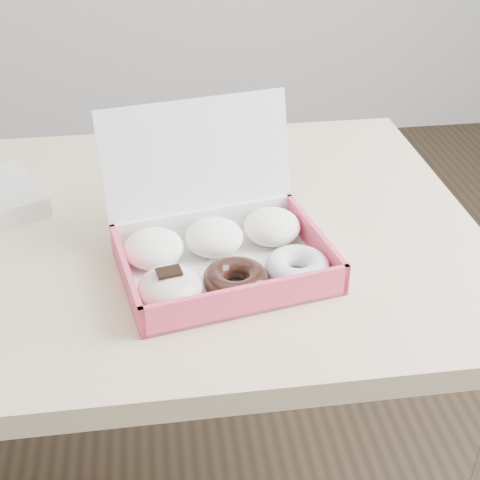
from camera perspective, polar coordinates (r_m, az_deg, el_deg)
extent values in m
cube|color=tan|center=(1.15, -9.91, 0.13)|extent=(1.20, 0.80, 0.04)
cylinder|color=tan|center=(1.72, 9.96, -2.73)|extent=(0.05, 0.05, 0.71)
cube|color=silver|center=(1.02, -1.32, -2.63)|extent=(0.34, 0.28, 0.01)
cube|color=#E74360|center=(0.92, 0.71, -5.20)|extent=(0.30, 0.07, 0.05)
cube|color=silver|center=(1.09, -3.06, 1.45)|extent=(0.30, 0.07, 0.05)
cube|color=#E74360|center=(0.98, -9.65, -3.17)|extent=(0.05, 0.22, 0.05)
cube|color=#E74360|center=(1.05, 6.40, -0.10)|extent=(0.05, 0.22, 0.05)
cube|color=silver|center=(1.07, -3.53, 6.00)|extent=(0.31, 0.12, 0.22)
ellipsoid|color=white|center=(1.03, -7.40, -0.69)|extent=(0.11, 0.11, 0.05)
ellipsoid|color=white|center=(1.05, -2.22, 0.25)|extent=(0.11, 0.11, 0.05)
ellipsoid|color=white|center=(1.07, 2.73, 1.15)|extent=(0.11, 0.11, 0.05)
ellipsoid|color=beige|center=(0.94, -5.99, -4.08)|extent=(0.11, 0.11, 0.05)
cube|color=black|center=(0.93, -6.08, -2.71)|extent=(0.04, 0.03, 0.00)
torus|color=black|center=(0.97, -0.38, -3.41)|extent=(0.11, 0.11, 0.03)
torus|color=white|center=(1.00, 4.92, -2.33)|extent=(0.11, 0.11, 0.03)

